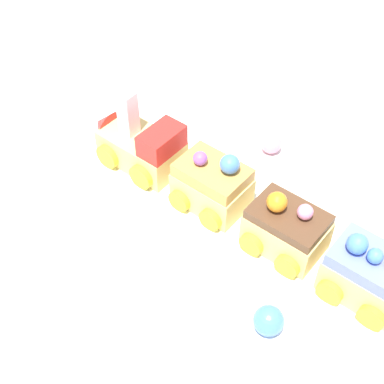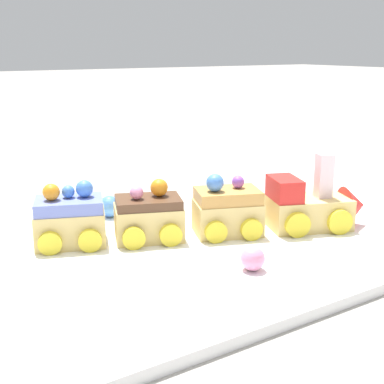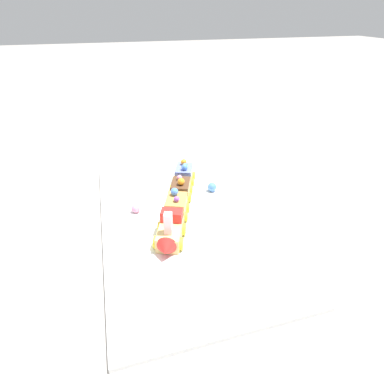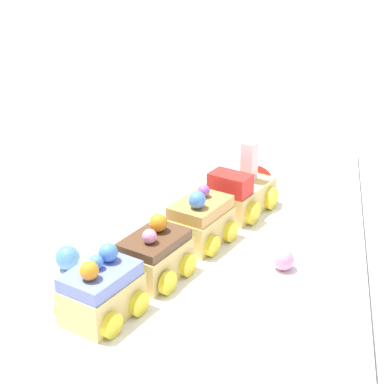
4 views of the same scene
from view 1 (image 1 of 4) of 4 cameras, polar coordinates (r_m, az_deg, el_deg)
The scene contains 8 objects.
ground_plane at distance 0.61m, azimuth 3.39°, elevation -3.09°, with size 10.00×10.00×0.00m, color gray.
display_board at distance 0.60m, azimuth 3.41°, elevation -2.72°, with size 0.80×0.43×0.01m, color white.
cake_train_locomotive at distance 0.65m, azimuth -5.95°, elevation 5.25°, with size 0.14×0.10×0.09m.
cake_car_caramel at distance 0.59m, azimuth 2.18°, elevation 0.73°, with size 0.09×0.09×0.08m.
cake_car_chocolate at distance 0.56m, azimuth 10.01°, elevation -3.92°, with size 0.09×0.09×0.07m.
cake_car_blueberry at distance 0.54m, azimuth 18.30°, elevation -8.35°, with size 0.09×0.09×0.07m.
gumball_blue at distance 0.51m, azimuth 8.17°, elevation -13.41°, with size 0.03×0.03×0.03m, color #4C84E0.
gumball_pink at distance 0.67m, azimuth 8.46°, elevation 5.14°, with size 0.03×0.03×0.03m, color pink.
Camera 1 is at (-0.09, 0.39, 0.46)m, focal length 50.00 mm.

